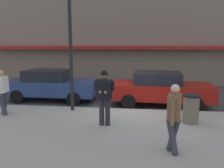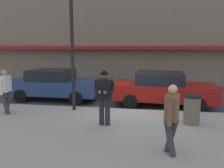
% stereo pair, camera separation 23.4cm
% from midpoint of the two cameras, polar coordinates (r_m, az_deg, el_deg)
% --- Properties ---
extents(ground_plane, '(80.00, 80.00, 0.00)m').
position_cam_midpoint_polar(ground_plane, '(9.35, 4.48, -6.95)').
color(ground_plane, '#3D3D42').
extents(sidewalk, '(32.00, 5.30, 0.14)m').
position_cam_midpoint_polar(sidewalk, '(6.68, 12.41, -13.58)').
color(sidewalk, '#99968E').
rests_on(sidewalk, ground).
extents(curb_paint_line, '(28.00, 0.12, 0.01)m').
position_cam_midpoint_polar(curb_paint_line, '(9.42, 10.62, -6.95)').
color(curb_paint_line, silver).
rests_on(curb_paint_line, ground).
extents(parked_sedan_near, '(4.54, 2.00, 1.54)m').
position_cam_midpoint_polar(parked_sedan_near, '(11.40, -16.16, -0.16)').
color(parked_sedan_near, navy).
rests_on(parked_sedan_near, ground).
extents(parked_sedan_mid, '(4.61, 2.15, 1.54)m').
position_cam_midpoint_polar(parked_sedan_mid, '(10.22, 11.77, -1.11)').
color(parked_sedan_mid, maroon).
rests_on(parked_sedan_mid, ground).
extents(man_texting_on_phone, '(0.65, 0.59, 1.81)m').
position_cam_midpoint_polar(man_texting_on_phone, '(6.99, -2.95, -2.11)').
color(man_texting_on_phone, '#23232B').
rests_on(man_texting_on_phone, sidewalk).
extents(pedestrian_in_light_coat, '(0.33, 0.60, 1.70)m').
position_cam_midpoint_polar(pedestrian_in_light_coat, '(9.14, -27.35, -1.30)').
color(pedestrian_in_light_coat, '#33333D').
rests_on(pedestrian_in_light_coat, sidewalk).
extents(pedestrian_dark_coat, '(0.41, 0.58, 1.70)m').
position_cam_midpoint_polar(pedestrian_dark_coat, '(5.37, 14.67, -7.74)').
color(pedestrian_dark_coat, '#33333D').
rests_on(pedestrian_dark_coat, sidewalk).
extents(street_lamp_post, '(0.36, 0.36, 4.88)m').
position_cam_midpoint_polar(street_lamp_post, '(8.73, -11.64, 12.56)').
color(street_lamp_post, black).
rests_on(street_lamp_post, sidewalk).
extents(trash_bin, '(0.55, 0.55, 0.98)m').
position_cam_midpoint_polar(trash_bin, '(7.78, 19.09, -6.10)').
color(trash_bin, '#665B4C').
rests_on(trash_bin, sidewalk).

